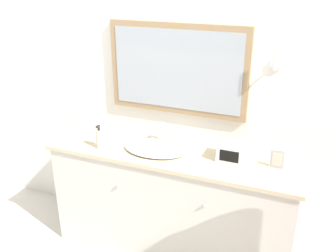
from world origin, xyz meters
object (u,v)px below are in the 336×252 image
object	(u,v)px
appliance_box	(232,152)
picture_frame	(277,159)
soap_bottle	(100,139)
sink_basin	(155,148)

from	to	relation	value
appliance_box	picture_frame	world-z (taller)	picture_frame
soap_bottle	appliance_box	xyz separation A→B (m)	(0.96, 0.18, -0.01)
sink_basin	soap_bottle	xyz separation A→B (m)	(-0.40, -0.12, 0.06)
picture_frame	sink_basin	bearing A→B (deg)	-176.58
sink_basin	appliance_box	xyz separation A→B (m)	(0.56, 0.06, 0.04)
sink_basin	picture_frame	distance (m)	0.87
soap_bottle	picture_frame	xyz separation A→B (m)	(1.27, 0.17, -0.01)
appliance_box	picture_frame	size ratio (longest dim) A/B	1.38
sink_basin	appliance_box	size ratio (longest dim) A/B	2.54
soap_bottle	appliance_box	world-z (taller)	soap_bottle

